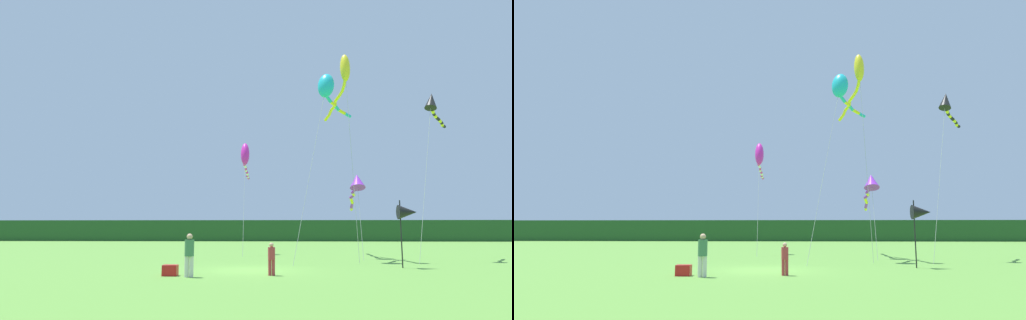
% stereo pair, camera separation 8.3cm
% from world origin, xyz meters
% --- Properties ---
extents(ground_plane, '(120.00, 120.00, 0.00)m').
position_xyz_m(ground_plane, '(0.00, 0.00, 0.00)').
color(ground_plane, '#5B9338').
extents(distant_treeline, '(108.00, 2.67, 3.01)m').
position_xyz_m(distant_treeline, '(0.00, 45.00, 1.50)').
color(distant_treeline, '#234C23').
rests_on(distant_treeline, ground).
extents(person_adult, '(0.36, 0.36, 1.66)m').
position_xyz_m(person_adult, '(-2.20, -2.89, 0.93)').
color(person_adult, silver).
rests_on(person_adult, ground).
extents(person_child, '(0.28, 0.28, 1.29)m').
position_xyz_m(person_child, '(0.98, -2.15, 0.72)').
color(person_child, '#B23338').
rests_on(person_child, ground).
extents(cooler_box, '(0.58, 0.44, 0.43)m').
position_xyz_m(cooler_box, '(-3.04, -2.44, 0.21)').
color(cooler_box, red).
rests_on(cooler_box, ground).
extents(banner_flag_pole, '(0.90, 0.70, 3.21)m').
position_xyz_m(banner_flag_pole, '(7.50, 1.45, 2.60)').
color(banner_flag_pole, black).
rests_on(banner_flag_pole, ground).
extents(kite_black, '(3.92, 5.38, 10.28)m').
position_xyz_m(kite_black, '(10.95, 6.76, 9.48)').
color(kite_black, '#B2B2B2').
rests_on(kite_black, ground).
extents(kite_magenta, '(0.70, 6.98, 8.45)m').
position_xyz_m(kite_magenta, '(-1.13, 13.03, 7.33)').
color(kite_magenta, '#B2B2B2').
rests_on(kite_magenta, ground).
extents(kite_purple, '(1.15, 7.43, 5.48)m').
position_xyz_m(kite_purple, '(6.46, 8.80, 4.66)').
color(kite_purple, '#B2B2B2').
rests_on(kite_purple, ground).
extents(kite_cyan, '(4.23, 6.08, 11.27)m').
position_xyz_m(kite_cyan, '(4.34, 5.77, 10.31)').
color(kite_cyan, '#B2B2B2').
rests_on(kite_cyan, ground).
extents(kite_yellow, '(1.14, 6.77, 12.56)m').
position_xyz_m(kite_yellow, '(5.46, 6.57, 11.30)').
color(kite_yellow, '#B2B2B2').
rests_on(kite_yellow, ground).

